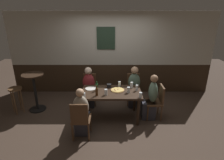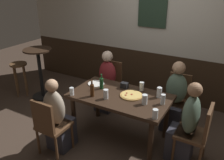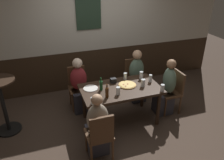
% 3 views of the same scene
% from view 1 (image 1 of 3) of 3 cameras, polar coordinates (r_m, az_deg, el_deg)
% --- Properties ---
extents(ground_plane, '(12.00, 12.00, 0.00)m').
position_cam_1_polar(ground_plane, '(4.98, -0.02, -11.23)').
color(ground_plane, '#423328').
extents(wall_back, '(6.40, 0.13, 2.60)m').
position_cam_1_polar(wall_back, '(6.02, 0.03, 7.99)').
color(wall_back, '#332316').
rests_on(wall_back, ground_plane).
extents(dining_table, '(1.47, 0.83, 0.74)m').
position_cam_1_polar(dining_table, '(4.67, -0.02, -4.49)').
color(dining_table, black).
rests_on(dining_table, ground_plane).
extents(chair_left_near, '(0.40, 0.40, 0.88)m').
position_cam_1_polar(chair_left_near, '(4.07, -9.39, -11.40)').
color(chair_left_near, '#513521').
rests_on(chair_left_near, ground_plane).
extents(chair_right_far, '(0.40, 0.40, 0.88)m').
position_cam_1_polar(chair_right_far, '(5.53, 6.72, -2.17)').
color(chair_right_far, '#513521').
rests_on(chair_right_far, ground_plane).
extents(chair_left_far, '(0.40, 0.40, 0.88)m').
position_cam_1_polar(chair_left_far, '(5.53, -6.70, -2.15)').
color(chair_left_far, '#513521').
rests_on(chair_left_far, ground_plane).
extents(chair_head_east, '(0.40, 0.40, 0.88)m').
position_cam_1_polar(chair_head_east, '(4.87, 13.70, -5.99)').
color(chair_head_east, '#513521').
rests_on(chair_head_east, ground_plane).
extents(person_left_near, '(0.34, 0.37, 1.12)m').
position_cam_1_polar(person_left_near, '(4.22, -9.01, -10.54)').
color(person_left_near, '#2D2D38').
rests_on(person_left_near, ground_plane).
extents(person_right_far, '(0.34, 0.37, 1.16)m').
position_cam_1_polar(person_right_far, '(5.38, 6.90, -2.89)').
color(person_right_far, '#2D2D38').
rests_on(person_right_far, ground_plane).
extents(person_left_far, '(0.34, 0.37, 1.14)m').
position_cam_1_polar(person_left_far, '(5.39, -6.88, -2.97)').
color(person_left_far, '#2D2D38').
rests_on(person_left_far, ground_plane).
extents(person_head_east, '(0.37, 0.34, 1.17)m').
position_cam_1_polar(person_head_east, '(4.84, 11.82, -6.09)').
color(person_head_east, '#2D2D38').
rests_on(person_head_east, ground_plane).
extents(pizza, '(0.34, 0.34, 0.03)m').
position_cam_1_polar(pizza, '(4.68, 1.88, -3.05)').
color(pizza, tan).
rests_on(pizza, dining_table).
extents(beer_glass_tall, '(0.07, 0.07, 0.15)m').
position_cam_1_polar(beer_glass_tall, '(4.83, 6.17, -1.62)').
color(beer_glass_tall, silver).
rests_on(beer_glass_tall, dining_table).
extents(tumbler_water, '(0.06, 0.06, 0.12)m').
position_cam_1_polar(tumbler_water, '(4.34, -8.33, -4.67)').
color(tumbler_water, silver).
rests_on(tumbler_water, dining_table).
extents(pint_glass_amber, '(0.08, 0.08, 0.14)m').
position_cam_1_polar(pint_glass_amber, '(4.56, 5.21, -3.13)').
color(pint_glass_amber, silver).
rests_on(pint_glass_amber, dining_table).
extents(pint_glass_stout, '(0.06, 0.06, 0.15)m').
position_cam_1_polar(pint_glass_stout, '(4.69, 7.74, -2.43)').
color(pint_glass_stout, silver).
rests_on(pint_glass_stout, dining_table).
extents(pint_glass_pale, '(0.07, 0.07, 0.14)m').
position_cam_1_polar(pint_glass_pale, '(4.89, 2.47, -1.34)').
color(pint_glass_pale, silver).
rests_on(pint_glass_pale, dining_table).
extents(tumbler_short, '(0.07, 0.07, 0.13)m').
position_cam_1_polar(tumbler_short, '(4.34, 8.83, -4.66)').
color(tumbler_short, silver).
rests_on(tumbler_short, dining_table).
extents(highball_clear, '(0.07, 0.07, 0.14)m').
position_cam_1_polar(highball_clear, '(4.42, -1.67, -3.77)').
color(highball_clear, silver).
rests_on(highball_clear, dining_table).
extents(beer_bottle_green, '(0.06, 0.06, 0.24)m').
position_cam_1_polar(beer_bottle_green, '(4.66, -4.45, -2.11)').
color(beer_bottle_green, '#194723').
rests_on(beer_bottle_green, dining_table).
extents(beer_bottle_brown, '(0.06, 0.06, 0.25)m').
position_cam_1_polar(beer_bottle_brown, '(4.39, -4.48, -3.52)').
color(beer_bottle_brown, '#42230F').
rests_on(beer_bottle_brown, dining_table).
extents(plate_white_large, '(0.27, 0.27, 0.01)m').
position_cam_1_polar(plate_white_large, '(4.80, -6.35, -2.59)').
color(plate_white_large, white).
rests_on(plate_white_large, dining_table).
extents(condiment_caddy, '(0.11, 0.09, 0.09)m').
position_cam_1_polar(condiment_caddy, '(4.84, -0.70, -1.75)').
color(condiment_caddy, black).
rests_on(condiment_caddy, dining_table).
extents(side_bar_table, '(0.56, 0.56, 1.05)m').
position_cam_1_polar(side_bar_table, '(5.46, -22.24, -2.60)').
color(side_bar_table, black).
rests_on(side_bar_table, ground_plane).
extents(bar_stool, '(0.34, 0.34, 0.72)m').
position_cam_1_polar(bar_stool, '(5.55, -27.04, -3.61)').
color(bar_stool, brown).
rests_on(bar_stool, ground_plane).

